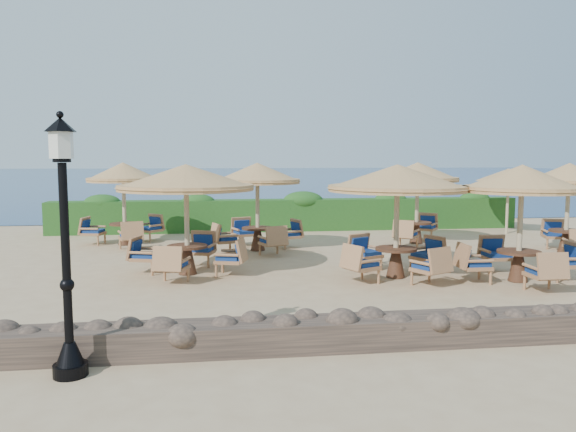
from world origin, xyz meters
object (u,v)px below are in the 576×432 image
(cafe_set_0, at_px, (186,194))
(cafe_set_3, at_px, (124,190))
(cafe_set_6, at_px, (568,189))
(cafe_set_1, at_px, (397,196))
(lamp_post, at_px, (66,258))
(cafe_set_4, at_px, (257,192))
(extra_parasol, at_px, (509,175))
(cafe_set_5, at_px, (417,183))
(cafe_set_2, at_px, (521,204))

(cafe_set_0, relative_size, cafe_set_3, 1.21)
(cafe_set_3, xyz_separation_m, cafe_set_6, (13.03, -3.45, 0.13))
(cafe_set_0, distance_m, cafe_set_1, 4.97)
(lamp_post, xyz_separation_m, cafe_set_4, (3.18, 9.46, 0.22))
(cafe_set_0, distance_m, cafe_set_3, 5.36)
(cafe_set_1, xyz_separation_m, cafe_set_4, (-2.91, 4.26, -0.16))
(cafe_set_1, xyz_separation_m, cafe_set_3, (-7.06, 5.92, -0.15))
(extra_parasol, xyz_separation_m, cafe_set_0, (-11.38, -5.77, -0.24))
(cafe_set_0, xyz_separation_m, cafe_set_5, (7.23, 3.97, 0.05))
(cafe_set_1, bearing_deg, cafe_set_6, 22.49)
(extra_parasol, bearing_deg, cafe_set_6, -97.18)
(lamp_post, xyz_separation_m, cafe_set_1, (6.09, 5.20, 0.37))
(cafe_set_1, relative_size, cafe_set_4, 1.13)
(cafe_set_0, bearing_deg, cafe_set_3, 114.21)
(cafe_set_0, xyz_separation_m, cafe_set_4, (1.95, 3.23, -0.16))
(extra_parasol, xyz_separation_m, cafe_set_5, (-4.15, -1.80, -0.19))
(cafe_set_4, bearing_deg, lamp_post, -108.57)
(cafe_set_1, height_order, cafe_set_6, same)
(cafe_set_3, xyz_separation_m, cafe_set_4, (4.15, -1.66, -0.00))
(lamp_post, relative_size, cafe_set_1, 1.02)
(cafe_set_6, bearing_deg, cafe_set_4, 168.61)
(cafe_set_0, distance_m, cafe_set_2, 7.71)
(extra_parasol, relative_size, cafe_set_4, 0.84)
(lamp_post, bearing_deg, cafe_set_6, 32.48)
(lamp_post, height_order, cafe_set_5, lamp_post)
(extra_parasol, height_order, cafe_set_5, cafe_set_5)
(cafe_set_1, relative_size, cafe_set_3, 1.20)
(cafe_set_1, distance_m, cafe_set_2, 2.75)
(cafe_set_2, relative_size, cafe_set_3, 1.04)
(cafe_set_2, distance_m, cafe_set_5, 5.78)
(lamp_post, bearing_deg, cafe_set_3, 95.01)
(cafe_set_1, distance_m, cafe_set_6, 6.46)
(cafe_set_0, bearing_deg, cafe_set_4, 58.83)
(lamp_post, xyz_separation_m, cafe_set_3, (-0.97, 11.12, 0.22))
(cafe_set_1, bearing_deg, cafe_set_4, 124.31)
(lamp_post, height_order, cafe_set_2, lamp_post)
(cafe_set_3, bearing_deg, cafe_set_6, -14.82)
(cafe_set_0, xyz_separation_m, cafe_set_1, (4.86, -1.03, -0.01))
(cafe_set_2, xyz_separation_m, cafe_set_6, (3.34, 3.24, 0.12))
(extra_parasol, height_order, cafe_set_1, cafe_set_1)
(lamp_post, relative_size, cafe_set_5, 1.24)
(cafe_set_4, xyz_separation_m, cafe_set_5, (5.28, 0.74, 0.21))
(cafe_set_2, bearing_deg, cafe_set_1, 163.68)
(cafe_set_1, xyz_separation_m, cafe_set_5, (2.37, 5.00, 0.06))
(lamp_post, relative_size, extra_parasol, 1.38)
(cafe_set_3, height_order, cafe_set_4, same)
(cafe_set_5, bearing_deg, cafe_set_4, -172.02)
(lamp_post, relative_size, cafe_set_0, 1.01)
(extra_parasol, xyz_separation_m, cafe_set_2, (-3.88, -7.57, -0.39))
(cafe_set_5, distance_m, cafe_set_6, 4.40)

